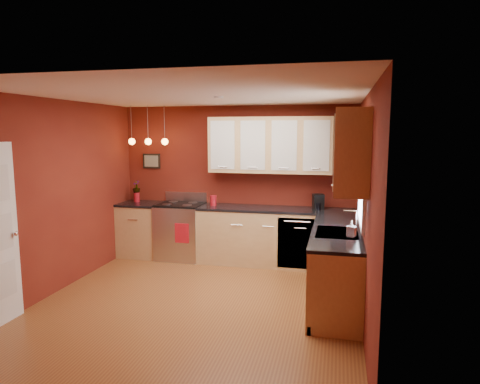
% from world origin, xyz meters
% --- Properties ---
extents(floor, '(4.20, 4.20, 0.00)m').
position_xyz_m(floor, '(0.00, 0.00, 0.00)').
color(floor, brown).
rests_on(floor, ground).
extents(ceiling, '(4.00, 4.20, 0.02)m').
position_xyz_m(ceiling, '(0.00, 0.00, 2.60)').
color(ceiling, white).
rests_on(ceiling, wall_back).
extents(wall_back, '(4.00, 0.02, 2.60)m').
position_xyz_m(wall_back, '(0.00, 2.10, 1.30)').
color(wall_back, maroon).
rests_on(wall_back, floor).
extents(wall_front, '(4.00, 0.02, 2.60)m').
position_xyz_m(wall_front, '(0.00, -2.10, 1.30)').
color(wall_front, maroon).
rests_on(wall_front, floor).
extents(wall_left, '(0.02, 4.20, 2.60)m').
position_xyz_m(wall_left, '(-2.00, 0.00, 1.30)').
color(wall_left, maroon).
rests_on(wall_left, floor).
extents(wall_right, '(0.02, 4.20, 2.60)m').
position_xyz_m(wall_right, '(2.00, 0.00, 1.30)').
color(wall_right, maroon).
rests_on(wall_right, floor).
extents(base_cabinets_back_left, '(0.70, 0.60, 0.90)m').
position_xyz_m(base_cabinets_back_left, '(-1.65, 1.80, 0.45)').
color(base_cabinets_back_left, tan).
rests_on(base_cabinets_back_left, floor).
extents(base_cabinets_back_right, '(2.54, 0.60, 0.90)m').
position_xyz_m(base_cabinets_back_right, '(0.73, 1.80, 0.45)').
color(base_cabinets_back_right, tan).
rests_on(base_cabinets_back_right, floor).
extents(base_cabinets_right, '(0.60, 2.10, 0.90)m').
position_xyz_m(base_cabinets_right, '(1.70, 0.45, 0.45)').
color(base_cabinets_right, tan).
rests_on(base_cabinets_right, floor).
extents(counter_back_left, '(0.70, 0.62, 0.04)m').
position_xyz_m(counter_back_left, '(-1.65, 1.80, 0.92)').
color(counter_back_left, black).
rests_on(counter_back_left, base_cabinets_back_left).
extents(counter_back_right, '(2.54, 0.62, 0.04)m').
position_xyz_m(counter_back_right, '(0.73, 1.80, 0.92)').
color(counter_back_right, black).
rests_on(counter_back_right, base_cabinets_back_right).
extents(counter_right, '(0.62, 2.10, 0.04)m').
position_xyz_m(counter_right, '(1.70, 0.45, 0.92)').
color(counter_right, black).
rests_on(counter_right, base_cabinets_right).
extents(gas_range, '(0.76, 0.64, 1.11)m').
position_xyz_m(gas_range, '(-0.92, 1.80, 0.48)').
color(gas_range, '#BBBABF').
rests_on(gas_range, floor).
extents(dishwasher_front, '(0.60, 0.02, 0.80)m').
position_xyz_m(dishwasher_front, '(1.10, 1.51, 0.45)').
color(dishwasher_front, '#BBBABF').
rests_on(dishwasher_front, base_cabinets_back_right).
extents(sink, '(0.50, 0.70, 0.33)m').
position_xyz_m(sink, '(1.70, 0.30, 0.92)').
color(sink, gray).
rests_on(sink, counter_right).
extents(window, '(0.06, 1.02, 1.22)m').
position_xyz_m(window, '(1.97, 0.30, 1.69)').
color(window, white).
rests_on(window, wall_right).
extents(upper_cabinets_back, '(2.00, 0.35, 0.90)m').
position_xyz_m(upper_cabinets_back, '(0.60, 1.93, 1.95)').
color(upper_cabinets_back, tan).
rests_on(upper_cabinets_back, wall_back).
extents(upper_cabinets_right, '(0.35, 1.95, 0.90)m').
position_xyz_m(upper_cabinets_right, '(1.82, 0.32, 1.95)').
color(upper_cabinets_right, tan).
rests_on(upper_cabinets_right, wall_right).
extents(wall_picture, '(0.32, 0.03, 0.26)m').
position_xyz_m(wall_picture, '(-1.55, 2.08, 1.65)').
color(wall_picture, black).
rests_on(wall_picture, wall_back).
extents(pendant_lights, '(0.71, 0.11, 0.66)m').
position_xyz_m(pendant_lights, '(-1.45, 1.75, 2.01)').
color(pendant_lights, gray).
rests_on(pendant_lights, ceiling).
extents(red_canister, '(0.11, 0.11, 0.17)m').
position_xyz_m(red_canister, '(-0.33, 1.81, 1.03)').
color(red_canister, '#B3131F').
rests_on(red_canister, counter_back_right).
extents(red_vase, '(0.10, 0.10, 0.16)m').
position_xyz_m(red_vase, '(-1.76, 1.87, 1.02)').
color(red_vase, '#B3131F').
rests_on(red_vase, counter_back_left).
extents(flowers, '(0.17, 0.17, 0.23)m').
position_xyz_m(flowers, '(-1.76, 1.87, 1.20)').
color(flowers, '#B3131F').
rests_on(flowers, red_vase).
extents(coffee_maker, '(0.20, 0.20, 0.24)m').
position_xyz_m(coffee_maker, '(1.39, 1.87, 1.05)').
color(coffee_maker, black).
rests_on(coffee_maker, counter_back_right).
extents(soap_pump, '(0.12, 0.12, 0.21)m').
position_xyz_m(soap_pump, '(1.86, 0.05, 1.04)').
color(soap_pump, white).
rests_on(soap_pump, counter_right).
extents(dish_towel, '(0.24, 0.02, 0.32)m').
position_xyz_m(dish_towel, '(-0.77, 1.47, 0.52)').
color(dish_towel, '#B3131F').
rests_on(dish_towel, gas_range).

